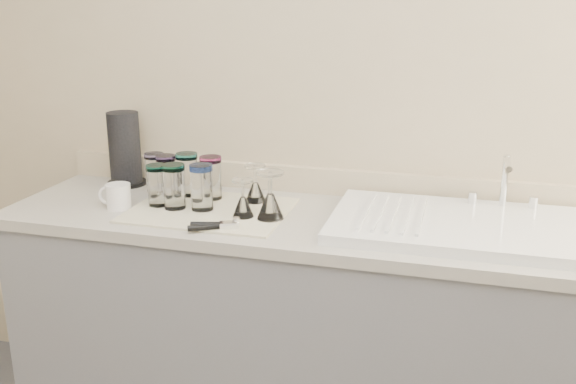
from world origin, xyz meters
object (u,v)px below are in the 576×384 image
(goblet_back_left, at_px, (255,189))
(can_opener, at_px, (214,226))
(paper_towel_roll, at_px, (125,150))
(sink_unit, at_px, (459,225))
(tumbler_teal, at_px, (167,175))
(tumbler_extra, at_px, (155,172))
(tumbler_cyan, at_px, (187,174))
(tumbler_blue, at_px, (174,186))
(tumbler_lavender, at_px, (202,187))
(tumbler_magenta, at_px, (158,185))
(goblet_front_right, at_px, (270,203))
(tumbler_purple, at_px, (211,177))
(goblet_front_left, at_px, (243,204))
(white_mug, at_px, (118,196))

(goblet_back_left, xyz_separation_m, can_opener, (-0.04, -0.31, -0.04))
(paper_towel_roll, bearing_deg, sink_unit, -8.47)
(tumbler_teal, relative_size, tumbler_extra, 1.02)
(tumbler_cyan, distance_m, tumbler_blue, 0.16)
(tumbler_blue, distance_m, tumbler_lavender, 0.10)
(tumbler_magenta, relative_size, goblet_front_right, 0.91)
(sink_unit, xyz_separation_m, tumbler_purple, (-0.90, 0.08, 0.07))
(tumbler_teal, xyz_separation_m, tumbler_blue, (0.10, -0.15, 0.00))
(tumbler_lavender, relative_size, tumbler_extra, 1.09)
(tumbler_blue, relative_size, goblet_back_left, 1.17)
(tumbler_blue, bearing_deg, tumbler_extra, 132.93)
(goblet_front_left, distance_m, can_opener, 0.15)
(goblet_back_left, height_order, white_mug, goblet_back_left)
(sink_unit, relative_size, tumbler_magenta, 5.50)
(tumbler_cyan, bearing_deg, tumbler_teal, -172.16)
(tumbler_lavender, bearing_deg, goblet_front_right, -5.92)
(paper_towel_roll, bearing_deg, tumbler_extra, -24.59)
(tumbler_blue, relative_size, tumbler_lavender, 0.99)
(sink_unit, distance_m, tumbler_teal, 1.08)
(tumbler_extra, relative_size, can_opener, 0.93)
(tumbler_purple, distance_m, white_mug, 0.34)
(can_opener, bearing_deg, tumbler_lavender, 123.32)
(tumbler_teal, distance_m, tumbler_extra, 0.07)
(can_opener, bearing_deg, white_mug, 163.32)
(tumbler_magenta, bearing_deg, tumbler_blue, -12.92)
(tumbler_blue, height_order, can_opener, tumbler_blue)
(tumbler_blue, distance_m, goblet_front_right, 0.36)
(tumbler_teal, bearing_deg, tumbler_extra, 156.08)
(tumbler_magenta, xyz_separation_m, goblet_back_left, (0.32, 0.14, -0.03))
(tumbler_extra, bearing_deg, tumbler_cyan, -6.65)
(tumbler_magenta, height_order, paper_towel_roll, paper_towel_roll)
(tumbler_cyan, xyz_separation_m, goblet_front_right, (0.38, -0.17, -0.03))
(tumbler_magenta, height_order, goblet_back_left, tumbler_magenta)
(sink_unit, relative_size, tumbler_cyan, 5.08)
(sink_unit, xyz_separation_m, tumbler_blue, (-0.98, -0.06, 0.07))
(tumbler_teal, distance_m, can_opener, 0.45)
(tumbler_extra, bearing_deg, tumbler_purple, -7.96)
(tumbler_extra, bearing_deg, sink_unit, -5.93)
(tumbler_blue, height_order, white_mug, tumbler_blue)
(goblet_front_left, relative_size, goblet_front_right, 0.80)
(tumbler_purple, height_order, white_mug, tumbler_purple)
(white_mug, bearing_deg, goblet_front_left, 1.75)
(tumbler_lavender, bearing_deg, tumbler_cyan, 129.32)
(tumbler_magenta, relative_size, goblet_front_left, 1.14)
(tumbler_blue, relative_size, goblet_front_left, 1.22)
(tumbler_teal, xyz_separation_m, tumbler_lavender, (0.20, -0.14, 0.01))
(tumbler_teal, xyz_separation_m, tumbler_extra, (-0.06, 0.03, -0.00))
(goblet_front_right, bearing_deg, tumbler_cyan, 155.43)
(tumbler_extra, bearing_deg, can_opener, -41.73)
(sink_unit, distance_m, tumbler_blue, 0.98)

